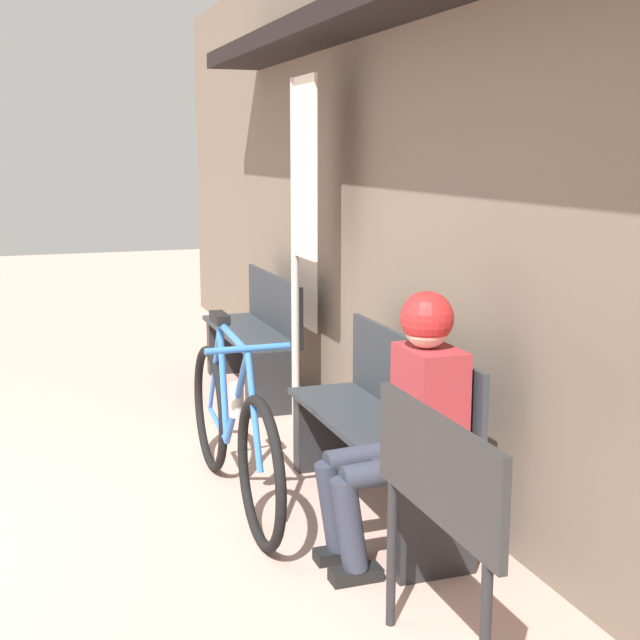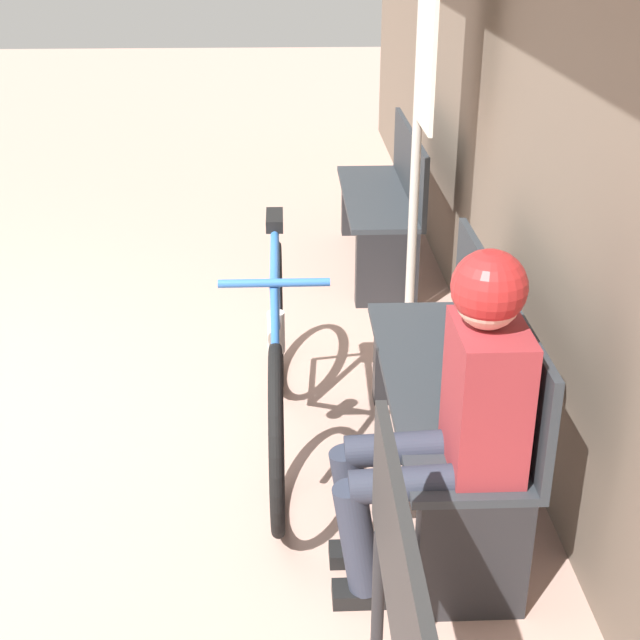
% 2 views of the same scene
% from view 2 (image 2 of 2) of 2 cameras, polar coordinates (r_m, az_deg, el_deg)
% --- Properties ---
extents(storefront_wall, '(12.00, 0.56, 3.20)m').
position_cam_2_polar(storefront_wall, '(3.35, 16.18, 16.44)').
color(storefront_wall, '#756656').
rests_on(storefront_wall, ground_plane).
extents(park_bench_near, '(1.48, 0.42, 0.88)m').
position_cam_2_polar(park_bench_near, '(3.44, 8.51, -4.94)').
color(park_bench_near, '#2D3338').
rests_on(park_bench_near, ground_plane).
extents(bicycle, '(1.78, 0.40, 0.95)m').
position_cam_2_polar(bicycle, '(3.71, -2.76, -2.74)').
color(bicycle, black).
rests_on(bicycle, ground_plane).
extents(person_seated, '(0.34, 0.60, 1.20)m').
position_cam_2_polar(person_seated, '(2.83, 8.64, -5.21)').
color(person_seated, '#2D3342').
rests_on(person_seated, ground_plane).
extents(park_bench_far, '(1.34, 0.42, 0.88)m').
position_cam_2_polar(park_bench_far, '(5.65, 4.15, 7.28)').
color(park_bench_far, '#2D3338').
rests_on(park_bench_far, ground_plane).
extents(banner_pole, '(0.45, 0.05, 2.23)m').
position_cam_2_polar(banner_pole, '(4.50, 6.73, 16.53)').
color(banner_pole, '#B7B2A8').
rests_on(banner_pole, ground_plane).
extents(signboard, '(0.88, 0.04, 0.94)m').
position_cam_2_polar(signboard, '(2.13, 5.00, -16.83)').
color(signboard, '#232326').
rests_on(signboard, ground_plane).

